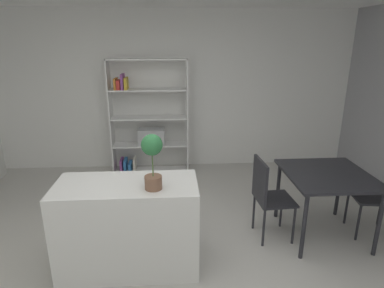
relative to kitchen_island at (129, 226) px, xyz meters
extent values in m
plane|color=beige|center=(0.26, -0.13, -0.45)|extent=(9.11, 9.11, 0.00)
cube|color=white|center=(0.26, 2.77, 0.88)|extent=(6.63, 0.06, 2.66)
cube|color=silver|center=(0.00, 0.00, 0.00)|extent=(1.33, 0.62, 0.90)
cylinder|color=brown|center=(0.27, -0.12, 0.51)|extent=(0.16, 0.16, 0.12)
cylinder|color=#476633|center=(0.27, -0.12, 0.68)|extent=(0.01, 0.01, 0.22)
sphere|color=#2B6E3C|center=(0.27, -0.12, 0.86)|extent=(0.19, 0.19, 0.19)
cube|color=white|center=(-0.55, 2.46, 0.50)|extent=(0.02, 0.32, 1.90)
cube|color=white|center=(0.69, 2.46, 0.50)|extent=(0.02, 0.32, 1.90)
cube|color=white|center=(0.07, 2.46, 1.44)|extent=(1.27, 0.32, 0.02)
cube|color=white|center=(0.07, 2.46, -0.44)|extent=(1.27, 0.32, 0.02)
cube|color=white|center=(0.07, 2.46, 0.04)|extent=(1.22, 0.32, 0.02)
cube|color=white|center=(0.07, 2.46, 0.50)|extent=(1.22, 0.32, 0.02)
cube|color=white|center=(0.07, 2.46, 0.96)|extent=(1.22, 0.32, 0.02)
cube|color=#8E4793|center=(-0.43, 2.46, -0.32)|extent=(0.04, 0.26, 0.21)
cube|color=#2D6BAD|center=(-0.37, 2.46, -0.32)|extent=(0.05, 0.26, 0.21)
cube|color=#2D6BAD|center=(-0.29, 2.46, -0.35)|extent=(0.06, 0.26, 0.15)
cube|color=silver|center=(-0.21, 2.46, -0.31)|extent=(0.04, 0.26, 0.23)
cube|color=orange|center=(-0.44, 2.46, 1.06)|extent=(0.03, 0.26, 0.17)
cube|color=red|center=(-0.39, 2.46, 1.04)|extent=(0.06, 0.26, 0.14)
cube|color=#8E4793|center=(-0.33, 2.46, 1.09)|extent=(0.04, 0.26, 0.24)
cube|color=gold|center=(-0.27, 2.46, 1.06)|extent=(0.04, 0.26, 0.18)
cube|color=#B7BABC|center=(0.09, 2.46, 0.18)|extent=(0.44, 0.28, 0.26)
cube|color=#232328|center=(2.15, 0.41, 0.30)|extent=(0.91, 0.96, 0.03)
cylinder|color=#232328|center=(1.75, 0.00, -0.08)|extent=(0.04, 0.04, 0.74)
cylinder|color=#232328|center=(2.54, 0.00, -0.08)|extent=(0.04, 0.04, 0.74)
cylinder|color=#232328|center=(1.75, 0.83, -0.08)|extent=(0.04, 0.04, 0.74)
cylinder|color=#232328|center=(2.54, 0.83, -0.08)|extent=(0.04, 0.04, 0.74)
cube|color=#232328|center=(2.72, 0.41, 0.01)|extent=(0.51, 0.47, 0.03)
cylinder|color=#232328|center=(2.55, 0.62, -0.23)|extent=(0.03, 0.03, 0.45)
cylinder|color=#232328|center=(2.50, 0.27, -0.23)|extent=(0.03, 0.03, 0.45)
cylinder|color=#232328|center=(2.94, 0.56, -0.23)|extent=(0.03, 0.03, 0.45)
cube|color=#232328|center=(1.57, 0.41, 0.02)|extent=(0.43, 0.44, 0.03)
cube|color=#232328|center=(1.39, 0.40, 0.26)|extent=(0.06, 0.42, 0.46)
cylinder|color=#232328|center=(1.76, 0.25, -0.22)|extent=(0.03, 0.03, 0.45)
cylinder|color=#232328|center=(1.73, 0.60, -0.22)|extent=(0.03, 0.03, 0.45)
cylinder|color=#232328|center=(1.41, 0.23, -0.22)|extent=(0.03, 0.03, 0.45)
cylinder|color=#232328|center=(1.39, 0.58, -0.22)|extent=(0.03, 0.03, 0.45)
camera|label=1|loc=(0.44, -2.79, 1.73)|focal=30.36mm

